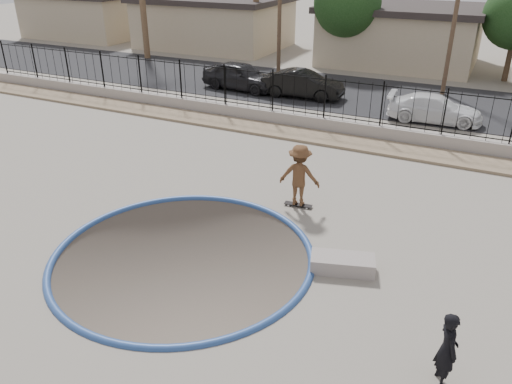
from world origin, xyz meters
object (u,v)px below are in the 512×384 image
object	(u,v)px
skater	(299,178)
skateboard	(298,205)
videographer	(447,349)
car_c	(435,109)
concrete_ledge	(342,264)
car_b	(303,84)
car_a	(241,76)

from	to	relation	value
skater	skateboard	world-z (taller)	skater
skateboard	videographer	xyz separation A→B (m)	(5.05, -5.44, 0.73)
videographer	car_c	world-z (taller)	videographer
skater	concrete_ledge	distance (m)	3.68
skater	car_b	world-z (taller)	skater
skateboard	videographer	world-z (taller)	videographer
skateboard	car_a	bearing A→B (deg)	118.50
skater	car_a	size ratio (longest dim) A/B	0.43
car_c	car_b	bearing A→B (deg)	75.77
videographer	concrete_ledge	bearing A→B (deg)	18.85
concrete_ledge	car_c	bearing A→B (deg)	88.89
concrete_ledge	car_c	world-z (taller)	car_c
skateboard	car_b	world-z (taller)	car_b
skater	videographer	xyz separation A→B (m)	(5.05, -5.44, -0.19)
skater	car_c	world-z (taller)	skater
skateboard	car_c	bearing A→B (deg)	70.40
concrete_ledge	skateboard	bearing A→B (deg)	129.66
skateboard	car_b	distance (m)	12.78
skater	car_c	bearing A→B (deg)	-111.68
skater	car_c	size ratio (longest dim) A/B	0.46
videographer	car_b	xyz separation A→B (m)	(-9.55, 17.39, -0.03)
car_a	car_b	bearing A→B (deg)	-84.94
car_b	car_c	world-z (taller)	car_b
skateboard	concrete_ledge	xyz separation A→B (m)	(2.30, -2.77, 0.14)
skater	car_a	xyz separation A→B (m)	(-8.29, 12.00, -0.17)
car_c	concrete_ledge	bearing A→B (deg)	174.74
concrete_ledge	car_a	xyz separation A→B (m)	(-10.59, 14.77, 0.62)
skateboard	car_b	xyz separation A→B (m)	(-4.50, 11.95, 0.70)
concrete_ledge	car_b	world-z (taller)	car_b
car_a	car_c	bearing A→B (deg)	-91.01
car_b	concrete_ledge	bearing A→B (deg)	-158.62
skater	concrete_ledge	xyz separation A→B (m)	(2.30, -2.77, -0.79)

